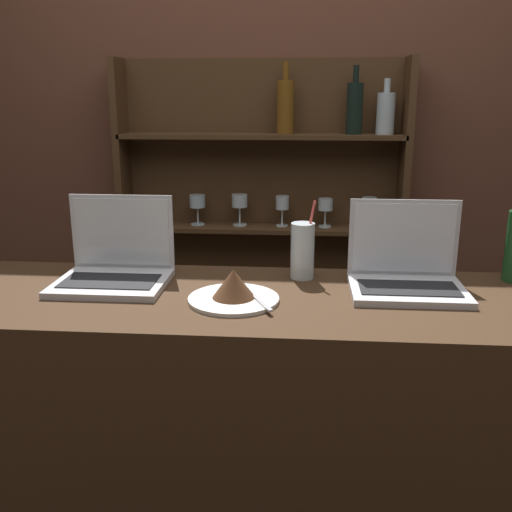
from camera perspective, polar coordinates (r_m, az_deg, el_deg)
bar_counter at (r=1.70m, az=-0.08°, el=-19.72°), size 1.66×0.52×0.97m
back_wall at (r=2.63m, az=2.19°, el=13.06°), size 7.00×0.06×2.70m
back_shelf at (r=2.62m, az=0.88°, el=2.32°), size 1.27×0.18×1.63m
laptop_near at (r=1.61m, az=-13.89°, el=-0.87°), size 0.29×0.24×0.23m
laptop_far at (r=1.56m, az=14.77°, el=-1.45°), size 0.30×0.22×0.23m
cake_plate at (r=1.42m, az=-2.25°, el=-3.38°), size 0.23×0.23×0.08m
water_glass at (r=1.60m, az=4.67°, el=0.54°), size 0.07×0.07×0.22m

